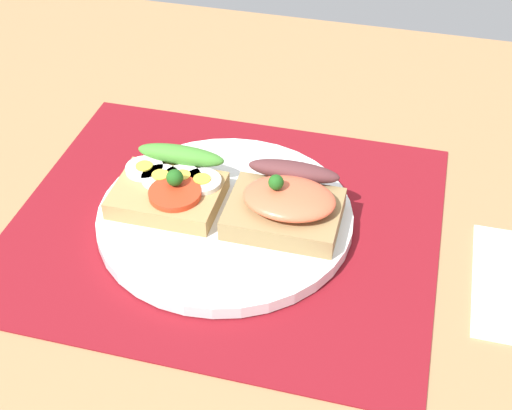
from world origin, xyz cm
name	(u,v)px	position (x,y,z in cm)	size (l,w,h in cm)	color
ground_plane	(226,237)	(0.00, 0.00, -1.60)	(120.00, 90.00, 3.20)	#A1754B
placemat	(225,223)	(0.00, 0.00, 0.15)	(39.92, 34.06, 0.30)	maroon
plate	(225,217)	(0.00, 0.00, 0.92)	(24.06, 24.06, 1.24)	white
sandwich_egg_tomato	(171,186)	(-5.53, 0.74, 2.99)	(10.00, 9.15, 3.96)	#AC844F
sandwich_salmon	(286,205)	(5.76, 0.26, 3.43)	(10.30, 9.24, 5.23)	#93794C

